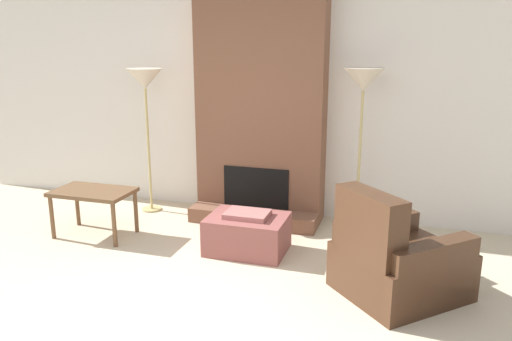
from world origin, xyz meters
TOP-DOWN VIEW (x-y plane):
  - ground_plane at (0.00, 0.00)m, footprint 24.00×24.00m
  - wall_back at (0.00, 2.92)m, footprint 8.04×0.06m
  - fireplace at (0.00, 2.69)m, footprint 1.46×0.66m
  - ottoman at (0.17, 1.66)m, footprint 0.76×0.56m
  - armchair at (1.58, 1.17)m, footprint 1.21×1.20m
  - side_table at (-1.51, 1.59)m, footprint 0.82×0.50m
  - floor_lamp_left at (-1.34, 2.51)m, footprint 0.41×0.41m
  - floor_lamp_right at (1.14, 2.51)m, footprint 0.41×0.41m

SIDE VIEW (x-z plane):
  - ground_plane at x=0.00m, z-range 0.00..0.00m
  - ottoman at x=0.17m, z-range -0.02..0.39m
  - armchair at x=1.58m, z-range -0.18..0.73m
  - side_table at x=-1.51m, z-range 0.19..0.69m
  - fireplace at x=0.00m, z-range -0.06..2.54m
  - wall_back at x=0.00m, z-range 0.00..2.60m
  - floor_lamp_left at x=-1.34m, z-range 0.68..2.39m
  - floor_lamp_right at x=1.14m, z-range 0.70..2.45m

